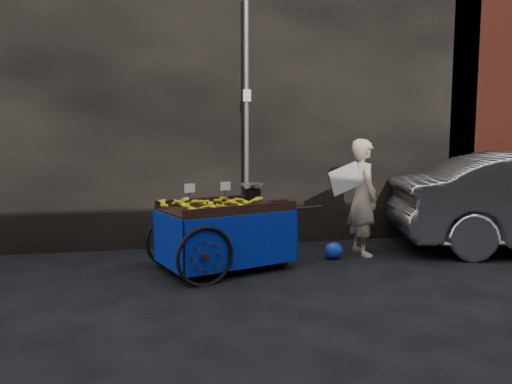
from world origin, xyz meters
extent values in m
plane|color=black|center=(0.00, 0.00, 0.00)|extent=(80.00, 80.00, 0.00)
cube|color=black|center=(-1.00, 2.60, 2.50)|extent=(11.00, 2.00, 5.00)
cube|color=#591E14|center=(5.50, 2.60, 2.50)|extent=(3.00, 2.00, 5.00)
cylinder|color=slate|center=(0.30, 1.30, 2.00)|extent=(0.08, 0.08, 4.00)
cube|color=white|center=(0.30, 1.25, 2.40)|extent=(0.12, 0.02, 0.18)
cube|color=black|center=(-0.20, 0.17, 0.81)|extent=(1.85, 1.48, 0.06)
cube|color=black|center=(-0.36, 0.61, 0.88)|extent=(1.53, 0.57, 0.10)
cube|color=black|center=(-0.05, -0.28, 0.88)|extent=(1.53, 0.57, 0.10)
cube|color=black|center=(0.60, 0.02, 0.40)|extent=(0.06, 0.06, 0.81)
cube|color=black|center=(0.33, 0.78, 0.40)|extent=(0.06, 0.06, 0.81)
cylinder|color=black|center=(0.93, 0.14, 0.81)|extent=(0.49, 0.20, 0.04)
cylinder|color=black|center=(0.66, 0.90, 0.81)|extent=(0.49, 0.20, 0.04)
torus|color=black|center=(-0.55, -0.53, 0.35)|extent=(0.73, 0.30, 0.75)
torus|color=black|center=(-0.91, 0.50, 0.35)|extent=(0.73, 0.30, 0.75)
cylinder|color=black|center=(-0.73, -0.02, 0.35)|extent=(0.42, 1.08, 0.05)
cube|color=#081B9A|center=(-0.03, -0.32, 0.46)|extent=(1.56, 0.57, 0.68)
cube|color=#081B9A|center=(-0.37, 0.65, 0.46)|extent=(1.56, 0.57, 0.68)
cube|color=#081B9A|center=(-0.97, -0.10, 0.46)|extent=(0.37, 0.99, 0.68)
cube|color=#081B9A|center=(0.57, 0.44, 0.46)|extent=(0.37, 0.99, 0.68)
cube|color=black|center=(0.21, 0.37, 0.98)|extent=(0.22, 0.19, 0.16)
cylinder|color=silver|center=(0.21, 0.37, 1.12)|extent=(0.44, 0.44, 0.03)
cube|color=white|center=(-0.69, -0.12, 1.14)|extent=(0.14, 0.06, 0.11)
cube|color=white|center=(-0.21, 0.05, 1.14)|extent=(0.14, 0.06, 0.11)
imported|color=#BFA98E|center=(1.92, 0.55, 0.87)|extent=(0.46, 0.66, 1.74)
cube|color=silver|center=(1.58, 0.39, 1.17)|extent=(0.57, 0.16, 0.50)
ellipsoid|color=#1633A9|center=(1.42, 0.37, 0.12)|extent=(0.28, 0.22, 0.25)
camera|label=1|loc=(-1.13, -6.36, 1.79)|focal=35.00mm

